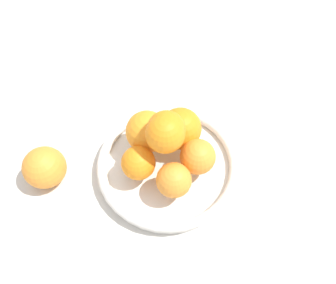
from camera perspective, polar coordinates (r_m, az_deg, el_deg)
The scene contains 4 objects.
ground_plane at distance 0.67m, azimuth 0.00°, elevation -4.67°, with size 4.00×4.00×0.00m, color beige.
fruit_bowl at distance 0.65m, azimuth 0.00°, elevation -3.94°, with size 0.28×0.28×0.03m.
orange_pile at distance 0.60m, azimuth -0.23°, elevation 0.03°, with size 0.18×0.17×0.13m.
stray_orange at distance 0.67m, azimuth -20.68°, elevation -4.17°, with size 0.08×0.08×0.08m, color orange.
Camera 1 is at (-0.30, 0.13, 0.59)m, focal length 35.00 mm.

